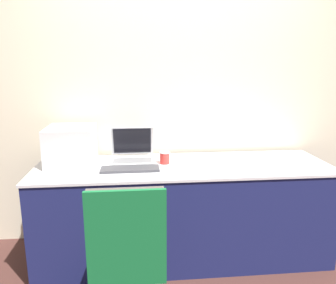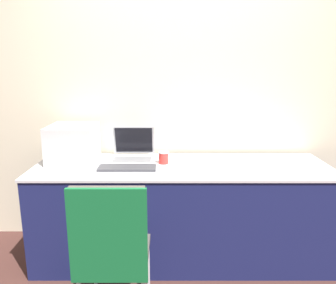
{
  "view_description": "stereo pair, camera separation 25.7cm",
  "coord_description": "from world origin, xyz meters",
  "px_view_note": "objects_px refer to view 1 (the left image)",
  "views": [
    {
      "loc": [
        -0.37,
        -2.12,
        1.56
      ],
      "look_at": [
        -0.12,
        0.38,
        0.97
      ],
      "focal_mm": 35.0,
      "sensor_mm": 36.0,
      "label": 1
    },
    {
      "loc": [
        -0.11,
        -2.13,
        1.56
      ],
      "look_at": [
        -0.12,
        0.38,
        0.97
      ],
      "focal_mm": 35.0,
      "sensor_mm": 36.0,
      "label": 2
    }
  ],
  "objects_px": {
    "external_keyboard": "(130,169)",
    "coffee_cup": "(165,158)",
    "printer": "(71,144)",
    "chair": "(127,246)",
    "laptop_left": "(132,153)"
  },
  "relations": [
    {
      "from": "external_keyboard",
      "to": "coffee_cup",
      "type": "relative_size",
      "value": 4.54
    },
    {
      "from": "external_keyboard",
      "to": "printer",
      "type": "bearing_deg",
      "value": 154.48
    },
    {
      "from": "external_keyboard",
      "to": "coffee_cup",
      "type": "xyz_separation_m",
      "value": [
        0.27,
        0.15,
        0.04
      ]
    },
    {
      "from": "coffee_cup",
      "to": "chair",
      "type": "height_order",
      "value": "chair"
    },
    {
      "from": "printer",
      "to": "chair",
      "type": "relative_size",
      "value": 0.41
    },
    {
      "from": "printer",
      "to": "chair",
      "type": "distance_m",
      "value": 1.09
    },
    {
      "from": "laptop_left",
      "to": "coffee_cup",
      "type": "xyz_separation_m",
      "value": [
        0.26,
        -0.12,
        -0.01
      ]
    },
    {
      "from": "laptop_left",
      "to": "chair",
      "type": "xyz_separation_m",
      "value": [
        -0.03,
        -0.96,
        -0.28
      ]
    },
    {
      "from": "chair",
      "to": "coffee_cup",
      "type": "bearing_deg",
      "value": 71.07
    },
    {
      "from": "printer",
      "to": "laptop_left",
      "type": "distance_m",
      "value": 0.49
    },
    {
      "from": "printer",
      "to": "external_keyboard",
      "type": "bearing_deg",
      "value": -25.52
    },
    {
      "from": "external_keyboard",
      "to": "coffee_cup",
      "type": "height_order",
      "value": "coffee_cup"
    },
    {
      "from": "printer",
      "to": "external_keyboard",
      "type": "xyz_separation_m",
      "value": [
        0.47,
        -0.22,
        -0.15
      ]
    },
    {
      "from": "laptop_left",
      "to": "external_keyboard",
      "type": "xyz_separation_m",
      "value": [
        -0.02,
        -0.27,
        -0.05
      ]
    },
    {
      "from": "laptop_left",
      "to": "coffee_cup",
      "type": "relative_size",
      "value": 3.65
    }
  ]
}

